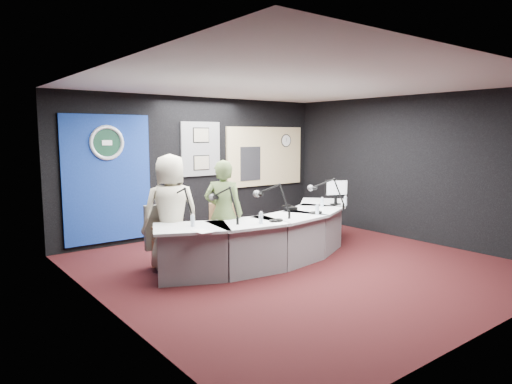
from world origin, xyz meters
TOP-DOWN VIEW (x-y plane):
  - ground at (0.00, 0.00)m, footprint 6.00×6.00m
  - ceiling at (0.00, 0.00)m, footprint 6.00×6.00m
  - wall_back at (0.00, 3.00)m, footprint 6.00×0.02m
  - wall_front at (0.00, -3.00)m, footprint 6.00×0.02m
  - wall_left at (-3.00, 0.00)m, footprint 0.02×6.00m
  - wall_right at (3.00, 0.00)m, footprint 0.02×6.00m
  - broadcast_desk at (-0.05, 0.55)m, footprint 4.50×1.90m
  - backdrop_panel at (-1.90, 2.97)m, footprint 1.60×0.05m
  - agency_seal at (-1.90, 2.93)m, footprint 0.63×0.07m
  - seal_center at (-1.90, 2.94)m, footprint 0.48×0.01m
  - pinboard at (0.05, 2.97)m, footprint 0.90×0.04m
  - framed_photo_upper at (0.05, 2.94)m, footprint 0.34×0.02m
  - framed_photo_lower at (0.05, 2.94)m, footprint 0.34×0.02m
  - booth_window_frame at (1.75, 2.97)m, footprint 2.12×0.06m
  - booth_glow at (1.75, 2.96)m, footprint 2.00×0.02m
  - equipment_rack at (1.30, 2.94)m, footprint 0.55×0.02m
  - wall_clock at (2.35, 2.94)m, footprint 0.28×0.01m
  - armchair_left at (-1.65, 1.04)m, footprint 0.59×0.59m
  - armchair_right at (-0.91, 0.71)m, footprint 0.76×0.76m
  - draped_jacket at (-1.70, 1.29)m, footprint 0.51×0.17m
  - person_man at (-1.65, 1.04)m, footprint 0.96×0.74m
  - person_woman at (-0.91, 0.71)m, footprint 0.71×0.71m
  - computer_monitor at (1.51, 0.59)m, footprint 0.41×0.20m
  - desk_phone at (0.44, 0.68)m, footprint 0.25×0.21m
  - headphones_near at (0.54, 0.14)m, footprint 0.19×0.19m
  - headphones_far at (-0.43, 0.01)m, footprint 0.21×0.21m
  - paper_stack at (-1.66, 0.10)m, footprint 0.20×0.28m
  - notepad at (-0.46, -0.08)m, footprint 0.25×0.33m
  - boom_mic_a at (-1.62, 0.80)m, footprint 0.22×0.73m
  - boom_mic_b at (-1.03, 0.49)m, footprint 0.16×0.74m
  - boom_mic_c at (-0.20, 0.37)m, footprint 0.30×0.71m
  - boom_mic_d at (1.09, 0.42)m, footprint 0.36×0.69m
  - water_bottles at (-0.01, 0.29)m, footprint 3.24×0.58m

SIDE VIEW (x-z plane):
  - ground at x=0.00m, z-range 0.00..0.00m
  - broadcast_desk at x=-0.05m, z-range 0.00..0.75m
  - armchair_left at x=-1.65m, z-range 0.00..0.94m
  - armchair_right at x=-0.91m, z-range 0.00..0.97m
  - draped_jacket at x=-1.70m, z-range 0.27..0.97m
  - paper_stack at x=-1.66m, z-range 0.75..0.75m
  - notepad at x=-0.46m, z-range 0.75..0.75m
  - headphones_near at x=0.54m, z-range 0.75..0.78m
  - headphones_far at x=-0.43m, z-range 0.75..0.79m
  - desk_phone at x=0.44m, z-range 0.75..0.80m
  - person_woman at x=-0.91m, z-range 0.00..1.66m
  - water_bottles at x=-0.01m, z-range 0.75..0.93m
  - person_man at x=-1.65m, z-range 0.00..1.76m
  - boom_mic_a at x=-1.62m, z-range 0.75..1.35m
  - boom_mic_b at x=-1.03m, z-range 0.75..1.35m
  - boom_mic_c at x=-0.20m, z-range 0.75..1.35m
  - boom_mic_d at x=1.09m, z-range 0.75..1.35m
  - computer_monitor at x=1.51m, z-range 0.92..1.22m
  - backdrop_panel at x=-1.90m, z-range 0.10..2.40m
  - wall_back at x=0.00m, z-range 0.00..2.80m
  - wall_front at x=0.00m, z-range 0.00..2.80m
  - wall_left at x=-3.00m, z-range 0.00..2.80m
  - wall_right at x=3.00m, z-range 0.00..2.80m
  - equipment_rack at x=1.30m, z-range 1.03..1.78m
  - framed_photo_lower at x=0.05m, z-range 1.33..1.60m
  - booth_window_frame at x=1.75m, z-range 0.89..2.21m
  - booth_glow at x=1.75m, z-range 0.95..2.15m
  - pinboard at x=0.05m, z-range 1.20..2.30m
  - agency_seal at x=-1.90m, z-range 1.58..2.21m
  - seal_center at x=-1.90m, z-range 1.66..2.14m
  - wall_clock at x=2.35m, z-range 1.76..2.04m
  - framed_photo_upper at x=0.05m, z-range 1.89..2.17m
  - ceiling at x=0.00m, z-range 2.79..2.81m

